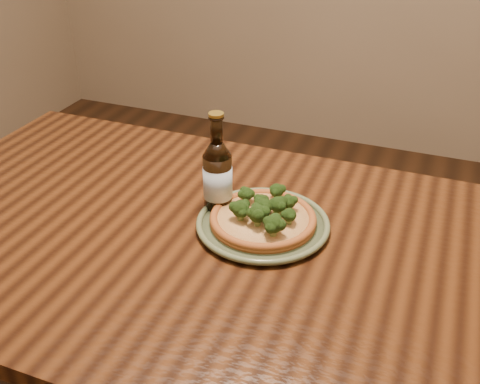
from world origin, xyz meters
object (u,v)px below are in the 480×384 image
(table, at_px, (226,274))
(beer_bottle, at_px, (218,176))
(plate, at_px, (263,224))
(pizza, at_px, (263,217))

(table, relative_size, beer_bottle, 6.63)
(table, height_order, plate, plate)
(table, distance_m, plate, 0.14)
(table, xyz_separation_m, plate, (0.06, 0.07, 0.10))
(pizza, bearing_deg, plate, 171.91)
(beer_bottle, bearing_deg, table, -53.55)
(pizza, bearing_deg, table, -130.65)
(plate, height_order, pizza, pizza)
(table, relative_size, plate, 5.43)
(plate, height_order, beer_bottle, beer_bottle)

